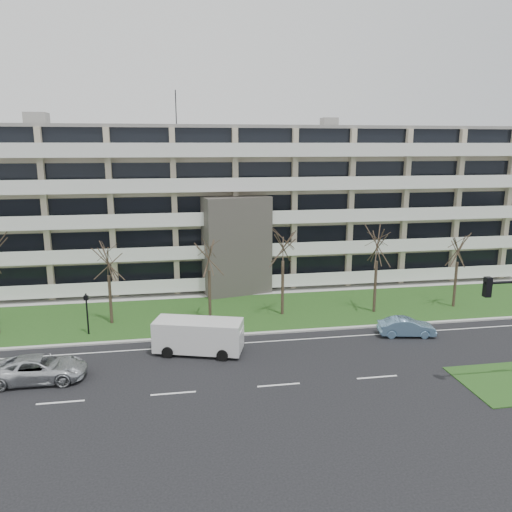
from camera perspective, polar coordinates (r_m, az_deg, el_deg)
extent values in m
plane|color=black|center=(29.71, 2.60, -14.52)|extent=(160.00, 160.00, 0.00)
cube|color=#1F4918|center=(41.51, -1.17, -6.39)|extent=(90.00, 10.00, 0.06)
cube|color=#B2B2AD|center=(36.86, -0.03, -8.84)|extent=(90.00, 0.35, 0.12)
cube|color=#B2B2AD|center=(46.69, -2.16, -4.21)|extent=(90.00, 2.00, 0.08)
cube|color=white|center=(35.51, 0.38, -9.80)|extent=(90.00, 0.12, 0.01)
cube|color=beige|center=(52.00, -3.23, 5.92)|extent=(60.00, 12.00, 15.00)
cube|color=gray|center=(51.67, -3.34, 14.37)|extent=(60.50, 12.50, 0.30)
cube|color=#4C4742|center=(45.60, -2.21, 1.16)|extent=(6.39, 3.69, 9.00)
cube|color=black|center=(45.97, -2.15, -1.94)|extent=(4.92, 1.19, 3.50)
cube|color=gray|center=(52.85, -23.78, 14.14)|extent=(2.00, 2.00, 1.20)
cylinder|color=black|center=(51.46, -9.14, 16.31)|extent=(0.10, 0.10, 3.50)
cube|color=black|center=(47.08, -2.33, -1.47)|extent=(58.00, 0.10, 1.80)
cube|color=white|center=(46.82, -2.21, -3.45)|extent=(58.00, 1.40, 0.22)
cube|color=white|center=(46.03, -2.12, -2.95)|extent=(58.00, 0.08, 1.00)
cube|color=black|center=(46.44, -2.37, 2.13)|extent=(58.00, 0.10, 1.80)
cube|color=white|center=(46.08, -2.24, 0.14)|extent=(58.00, 1.40, 0.22)
cube|color=white|center=(45.32, -2.15, 0.70)|extent=(58.00, 0.08, 1.00)
cube|color=black|center=(45.99, -2.40, 5.80)|extent=(58.00, 0.10, 1.80)
cube|color=white|center=(45.53, -2.28, 3.83)|extent=(58.00, 1.40, 0.22)
cube|color=white|center=(44.80, -2.18, 4.46)|extent=(58.00, 0.08, 1.00)
cube|color=black|center=(45.73, -2.44, 9.54)|extent=(58.00, 0.10, 1.80)
cube|color=white|center=(45.17, -2.31, 7.59)|extent=(58.00, 1.40, 0.22)
cube|color=white|center=(44.47, -2.21, 8.29)|extent=(58.00, 0.08, 1.00)
cube|color=black|center=(45.67, -2.47, 13.30)|extent=(58.00, 0.10, 1.80)
cube|color=white|center=(45.00, -2.34, 11.40)|extent=(58.00, 1.40, 0.22)
cube|color=white|center=(44.35, -2.24, 12.16)|extent=(58.00, 0.08, 1.00)
imported|color=silver|center=(32.45, -23.55, -11.73)|extent=(5.40, 2.54, 1.49)
imported|color=#74A0C9|center=(37.99, 16.81, -7.77)|extent=(4.20, 2.08, 1.32)
cube|color=silver|center=(33.61, -6.60, -8.97)|extent=(6.13, 3.73, 2.03)
cube|color=black|center=(33.40, -6.63, -8.04)|extent=(5.68, 3.45, 0.75)
cube|color=silver|center=(33.14, -1.96, -9.51)|extent=(0.95, 2.05, 1.28)
cylinder|color=black|center=(33.46, -10.08, -10.77)|extent=(0.79, 0.47, 0.75)
cylinder|color=black|center=(35.34, -9.04, -9.43)|extent=(0.79, 0.47, 0.75)
cylinder|color=black|center=(32.60, -3.87, -11.25)|extent=(0.79, 0.47, 0.75)
cylinder|color=black|center=(34.52, -3.17, -9.83)|extent=(0.79, 0.47, 0.75)
cube|color=black|center=(29.52, 24.94, -3.23)|extent=(0.35, 0.35, 1.09)
sphere|color=red|center=(29.43, 25.00, -2.58)|extent=(0.22, 0.22, 0.22)
sphere|color=orange|center=(29.52, 24.94, -3.23)|extent=(0.22, 0.22, 0.22)
sphere|color=green|center=(29.61, 24.87, -3.88)|extent=(0.22, 0.22, 0.22)
cylinder|color=black|center=(38.28, -18.72, -6.33)|extent=(0.12, 0.12, 3.12)
cube|color=black|center=(37.91, -18.86, -4.54)|extent=(0.32, 0.27, 0.33)
sphere|color=red|center=(37.91, -18.86, -4.54)|extent=(0.15, 0.15, 0.15)
cylinder|color=#382B21|center=(39.94, -16.30, -4.83)|extent=(0.24, 0.24, 3.85)
cylinder|color=#382B21|center=(39.33, -5.31, -4.50)|extent=(0.24, 0.24, 4.02)
cylinder|color=#382B21|center=(40.32, 3.05, -3.68)|extent=(0.24, 0.24, 4.49)
cylinder|color=#382B21|center=(41.99, 13.46, -3.45)|extent=(0.24, 0.24, 4.35)
cylinder|color=#382B21|center=(45.46, 21.80, -3.07)|extent=(0.24, 0.24, 3.94)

